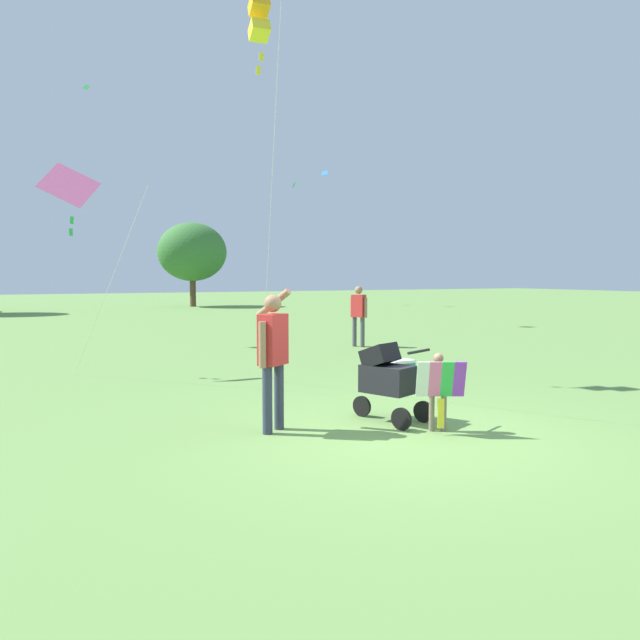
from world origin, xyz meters
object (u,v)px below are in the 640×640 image
Objects in this scene: kite_orange_delta at (70,189)px; stroller at (387,375)px; child_with_butterfly_kite at (439,384)px; person_red_shirt at (359,311)px; person_adult_flyer at (273,349)px; kite_adult_black at (259,20)px; cooler_box at (401,369)px.

stroller is at bearing -58.95° from kite_orange_delta.
stroller is at bearing 111.29° from child_with_butterfly_kite.
child_with_butterfly_kite is 0.60× the size of person_red_shirt.
kite_adult_black is (1.15, 3.49, 5.36)m from person_adult_flyer.
child_with_butterfly_kite is at bearing -113.15° from person_red_shirt.
person_red_shirt is (3.72, 7.31, 0.35)m from stroller.
stroller is (-0.28, 0.73, 0.02)m from child_with_butterfly_kite.
stroller is 0.16× the size of kite_adult_black.
kite_orange_delta is at bearing -166.95° from person_red_shirt.
cooler_box is (2.35, -1.00, -6.19)m from kite_adult_black.
cooler_box is at bearing 53.25° from stroller.
stroller reaches higher than child_with_butterfly_kite.
kite_adult_black is at bearing 71.74° from person_adult_flyer.
kite_adult_black is 4.20× the size of person_red_shirt.
child_with_butterfly_kite is 0.78m from stroller.
kite_orange_delta is at bearing 120.02° from child_with_butterfly_kite.
child_with_butterfly_kite is 8.75m from person_red_shirt.
kite_orange_delta is (-1.88, 5.49, 2.50)m from person_adult_flyer.
kite_adult_black is 6.70m from cooler_box.
kite_orange_delta reaches higher than stroller.
kite_adult_black is at bearing 156.87° from cooler_box.
kite_adult_black is at bearing 95.83° from stroller.
person_adult_flyer is 6.49m from kite_adult_black.
child_with_butterfly_kite is at bearing -59.98° from kite_orange_delta.
person_red_shirt reaches higher than stroller.
kite_adult_black is 1.68× the size of kite_orange_delta.
person_red_shirt is at bearing 41.76° from kite_adult_black.
person_adult_flyer reaches higher than stroller.
kite_adult_black is 4.62m from kite_orange_delta.
kite_adult_black is at bearing -33.45° from kite_orange_delta.
kite_orange_delta is 7.01m from cooler_box.
stroller is 0.69× the size of person_red_shirt.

